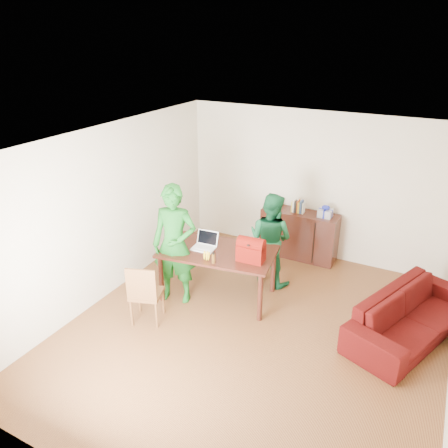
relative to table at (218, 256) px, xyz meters
The scene contains 10 objects.
room 1.18m from the table, 28.30° to the right, with size 5.20×5.70×2.90m.
table is the anchor object (origin of this frame).
chair 1.30m from the table, 120.29° to the right, with size 0.54×0.53×0.95m.
person_near 0.70m from the table, 146.80° to the right, with size 0.69×0.45×1.90m, color #145E1A.
person_far 0.98m from the table, 56.13° to the left, with size 0.77×0.60×1.59m, color #12542E.
laptop 0.28m from the table, 163.78° to the right, with size 0.37×0.27×0.25m.
bananas 0.37m from the table, 90.97° to the right, with size 0.14×0.09×0.05m, color gold, non-canonical shape.
bottle 0.44m from the table, 70.83° to the right, with size 0.05×0.05×0.16m, color #573614.
red_bag 0.64m from the table, ahead, with size 0.40×0.23×0.29m, color maroon.
sofa 2.89m from the table, ahead, with size 2.18×0.85×0.64m, color #350A06.
Camera 1 is at (1.97, -4.64, 3.94)m, focal length 35.00 mm.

